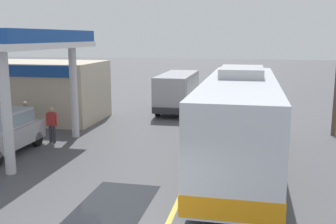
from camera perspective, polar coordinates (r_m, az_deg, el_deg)
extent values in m
plane|color=#4C4C51|center=(27.08, 7.48, 0.45)|extent=(120.00, 120.00, 0.00)
cube|color=#D8CC4C|center=(22.19, 6.46, -1.82)|extent=(0.16, 50.00, 0.01)
cube|color=#26282D|center=(11.00, -9.85, -15.43)|extent=(2.02, 5.74, 0.01)
cube|color=silver|center=(14.72, 10.25, -0.96)|extent=(2.50, 11.00, 2.90)
cube|color=orange|center=(14.98, 10.11, -5.09)|extent=(2.54, 11.04, 0.56)
cube|color=#8C9EAD|center=(9.30, 9.31, -4.37)|extent=(2.30, 0.10, 1.40)
cube|color=#8C9EAD|center=(14.72, 5.37, 0.95)|extent=(0.06, 9.35, 1.10)
cube|color=#8C9EAD|center=(14.66, 15.28, 0.57)|extent=(0.06, 9.35, 1.10)
cube|color=white|center=(9.15, 9.44, -0.12)|extent=(1.75, 0.08, 0.32)
cube|color=#B2B2B7|center=(15.47, 10.57, 5.70)|extent=(1.60, 2.80, 0.36)
cylinder|color=black|center=(11.47, 3.78, -11.44)|extent=(0.30, 1.00, 1.00)
cylinder|color=black|center=(11.40, 15.04, -11.94)|extent=(0.30, 1.00, 1.00)
cylinder|color=black|center=(18.30, 6.99, -2.97)|extent=(0.30, 1.00, 1.00)
cylinder|color=black|center=(18.25, 13.89, -3.25)|extent=(0.30, 1.00, 1.00)
cylinder|color=silver|center=(14.89, -22.23, 0.20)|extent=(0.36, 0.36, 4.60)
cylinder|color=silver|center=(19.53, -13.40, 3.07)|extent=(0.36, 0.36, 4.60)
cube|color=beige|center=(24.39, -17.74, 2.92)|extent=(7.00, 4.40, 3.40)
cube|color=#194799|center=(22.34, -20.76, 5.54)|extent=(6.30, 0.10, 0.60)
cube|color=#B2B2B7|center=(17.78, -22.88, -3.43)|extent=(1.70, 4.20, 0.80)
cube|color=#B2B2B7|center=(17.79, -22.69, -0.94)|extent=(1.50, 2.31, 0.70)
cube|color=#8C9EAD|center=(17.79, -22.69, -0.94)|extent=(1.53, 2.35, 0.49)
cylinder|color=black|center=(19.49, -22.12, -3.39)|extent=(0.20, 0.64, 0.64)
cylinder|color=black|center=(18.70, -18.30, -3.71)|extent=(0.20, 0.64, 0.64)
cube|color=#A5A5AD|center=(26.01, 1.37, 3.22)|extent=(2.00, 6.00, 2.10)
cube|color=#8C9EAD|center=(25.96, 1.38, 4.09)|extent=(2.04, 5.10, 0.80)
cube|color=#2D2D33|center=(23.19, -0.01, 0.16)|extent=(1.90, 0.16, 0.36)
cylinder|color=black|center=(24.42, -1.53, 0.31)|extent=(0.22, 0.76, 0.76)
cylinder|color=black|center=(24.08, 2.55, 0.15)|extent=(0.22, 0.76, 0.76)
cylinder|color=black|center=(28.27, 0.35, 1.76)|extent=(0.22, 0.76, 0.76)
cylinder|color=black|center=(27.97, 3.89, 1.64)|extent=(0.22, 0.76, 0.76)
cylinder|color=#33333F|center=(19.13, -16.53, -3.01)|extent=(0.14, 0.14, 0.82)
cylinder|color=#33333F|center=(19.05, -16.05, -3.05)|extent=(0.14, 0.14, 0.82)
cube|color=#BF3333|center=(18.94, -16.40, -0.94)|extent=(0.36, 0.22, 0.60)
sphere|color=tan|center=(18.86, -16.47, 0.34)|extent=(0.22, 0.22, 0.22)
cylinder|color=#BF3333|center=(19.05, -17.00, -1.06)|extent=(0.09, 0.09, 0.58)
cylinder|color=#BF3333|center=(18.84, -15.78, -1.12)|extent=(0.09, 0.09, 0.58)
cylinder|color=#33333F|center=(21.20, -19.90, -1.89)|extent=(0.14, 0.14, 0.82)
cylinder|color=#33333F|center=(21.10, -19.48, -1.92)|extent=(0.14, 0.14, 0.82)
cube|color=#268C3F|center=(21.01, -19.81, -0.01)|extent=(0.36, 0.22, 0.60)
sphere|color=tan|center=(20.94, -19.89, 1.14)|extent=(0.22, 0.22, 0.22)
cylinder|color=#268C3F|center=(21.14, -20.34, -0.12)|extent=(0.09, 0.09, 0.58)
cylinder|color=#268C3F|center=(20.90, -19.27, -0.17)|extent=(0.09, 0.09, 0.58)
cube|color=maroon|center=(33.43, 11.55, 3.54)|extent=(1.70, 4.20, 0.80)
cube|color=maroon|center=(33.54, 11.60, 4.85)|extent=(1.50, 2.31, 0.70)
cube|color=#8C9EAD|center=(33.54, 11.60, 4.85)|extent=(1.53, 2.35, 0.49)
cylinder|color=black|center=(32.01, 10.15, 2.55)|extent=(0.20, 0.64, 0.64)
cylinder|color=black|center=(32.00, 12.84, 2.44)|extent=(0.20, 0.64, 0.64)
cylinder|color=black|center=(34.98, 10.31, 3.24)|extent=(0.20, 0.64, 0.64)
cylinder|color=black|center=(34.97, 12.77, 3.14)|extent=(0.20, 0.64, 0.64)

